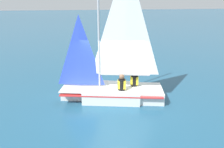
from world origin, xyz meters
The scene contains 4 objects.
ground_plane centered at (0.00, 0.00, 0.00)m, with size 260.00×260.00×0.00m, color #235675.
sailboat_main centered at (-0.02, -0.05, 0.71)m, with size 3.02×4.50×5.72m.
sailor_helm centered at (-0.38, -0.31, 0.62)m, with size 0.38×0.41×1.16m.
sailor_crew centered at (-0.08, -0.99, 0.63)m, with size 0.38×0.41×1.16m.
Camera 1 is at (-8.36, 2.49, 3.92)m, focal length 35.00 mm.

